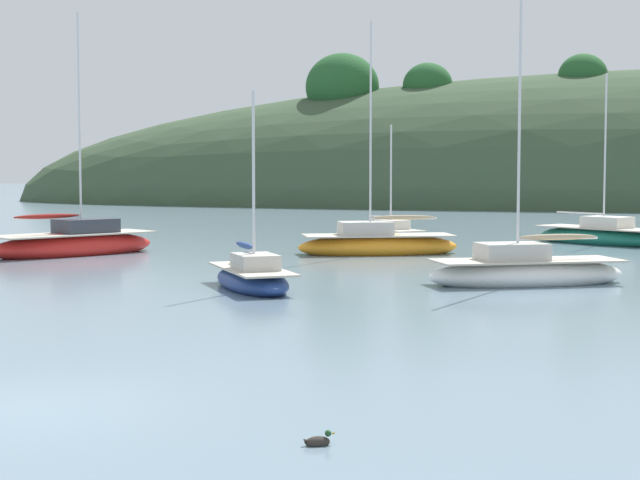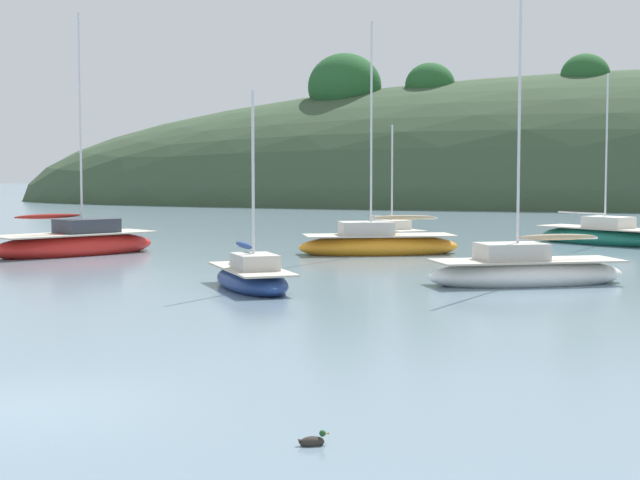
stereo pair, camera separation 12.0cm
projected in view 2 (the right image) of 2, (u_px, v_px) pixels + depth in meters
name	position (u px, v px, depth m)	size (l,w,h in m)	color
ground_plane	(29.00, 408.00, 15.55)	(400.00, 400.00, 0.00)	slate
sailboat_navy_dinghy	(378.00, 244.00, 43.25)	(7.32, 4.68, 10.11)	orange
sailboat_blue_center	(390.00, 235.00, 50.94)	(4.64, 5.09, 6.01)	gold
sailboat_orange_cutter	(75.00, 244.00, 43.03)	(6.32, 7.75, 10.47)	red
sailboat_teal_outer	(252.00, 278.00, 30.84)	(4.26, 5.40, 6.19)	navy
sailboat_grey_yawl	(525.00, 272.00, 32.05)	(6.83, 4.75, 9.75)	white
sailboat_yellow_far	(600.00, 236.00, 49.00)	(6.63, 5.95, 8.43)	#196B56
duck_trailing	(313.00, 441.00, 13.48)	(0.41, 0.31, 0.24)	#2D2823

